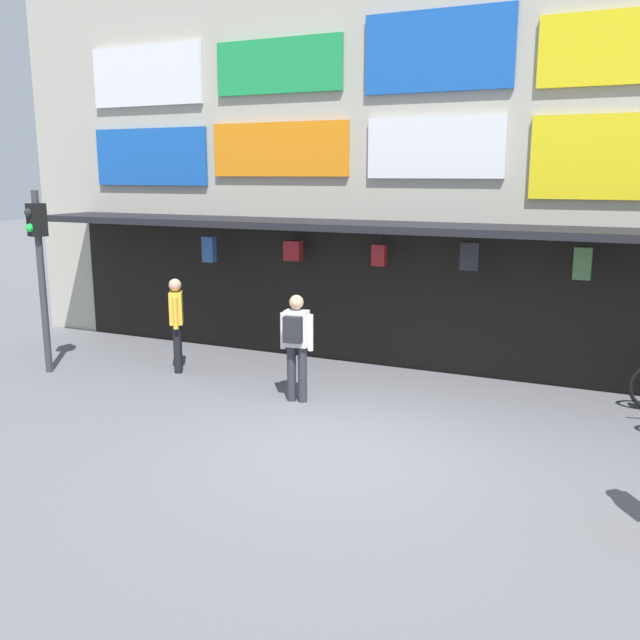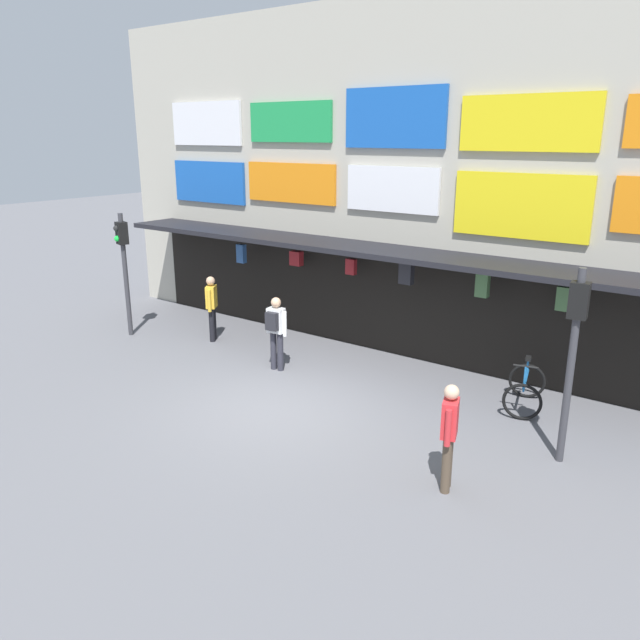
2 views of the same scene
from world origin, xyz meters
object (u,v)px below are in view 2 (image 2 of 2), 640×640
object	(u,v)px
traffic_light_near	(123,255)
pedestrian_in_green	(212,305)
pedestrian_in_yellow	(449,432)
bicycle_parked	(525,389)
traffic_light_far	(575,336)
pedestrian_in_blue	(276,328)

from	to	relation	value
traffic_light_near	pedestrian_in_green	bearing A→B (deg)	25.05
traffic_light_near	pedestrian_in_yellow	world-z (taller)	traffic_light_near
traffic_light_near	bicycle_parked	world-z (taller)	traffic_light_near
traffic_light_far	pedestrian_in_yellow	xyz separation A→B (m)	(-1.12, -1.89, -1.19)
pedestrian_in_blue	traffic_light_near	bearing A→B (deg)	-175.72
pedestrian_in_yellow	traffic_light_near	bearing A→B (deg)	169.36
bicycle_parked	traffic_light_near	bearing A→B (deg)	-170.62
bicycle_parked	pedestrian_in_green	bearing A→B (deg)	-175.18
traffic_light_near	pedestrian_in_green	distance (m)	2.61
traffic_light_far	pedestrian_in_blue	xyz separation A→B (m)	(-6.33, 0.34, -1.16)
traffic_light_far	pedestrian_in_blue	world-z (taller)	traffic_light_far
traffic_light_near	bicycle_parked	xyz separation A→B (m)	(9.94, 1.64, -1.75)
bicycle_parked	pedestrian_in_blue	size ratio (longest dim) A/B	0.77
pedestrian_in_yellow	pedestrian_in_blue	world-z (taller)	same
bicycle_parked	pedestrian_in_yellow	world-z (taller)	pedestrian_in_yellow
traffic_light_far	pedestrian_in_blue	bearing A→B (deg)	176.95
traffic_light_far	pedestrian_in_green	world-z (taller)	traffic_light_far
bicycle_parked	traffic_light_far	bearing A→B (deg)	-54.37
pedestrian_in_blue	pedestrian_in_green	world-z (taller)	same
pedestrian_in_blue	pedestrian_in_green	bearing A→B (deg)	166.81
bicycle_parked	pedestrian_in_yellow	distance (m)	3.56
traffic_light_near	pedestrian_in_green	world-z (taller)	traffic_light_near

